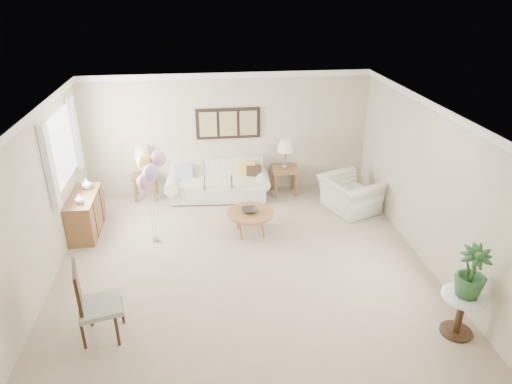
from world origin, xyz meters
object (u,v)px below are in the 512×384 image
at_px(armchair, 349,194).
at_px(accent_chair, 93,301).
at_px(coffee_table, 250,214).
at_px(balloon_cluster, 149,170).
at_px(sofa, 219,183).

bearing_deg(armchair, accent_chair, 105.36).
xyz_separation_m(coffee_table, armchair, (2.08, 0.68, -0.05)).
relative_size(armchair, balloon_cluster, 0.63).
distance_m(sofa, armchair, 2.75).
height_order(accent_chair, balloon_cluster, balloon_cluster).
bearing_deg(balloon_cluster, coffee_table, 2.99).
relative_size(sofa, accent_chair, 2.07).
bearing_deg(accent_chair, sofa, 66.02).
height_order(coffee_table, balloon_cluster, balloon_cluster).
xyz_separation_m(sofa, coffee_table, (0.50, -1.63, 0.08)).
bearing_deg(balloon_cluster, armchair, 11.46).
height_order(coffee_table, accent_chair, accent_chair).
bearing_deg(balloon_cluster, accent_chair, -104.33).
xyz_separation_m(armchair, balloon_cluster, (-3.79, -0.77, 1.04)).
relative_size(accent_chair, balloon_cluster, 0.64).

